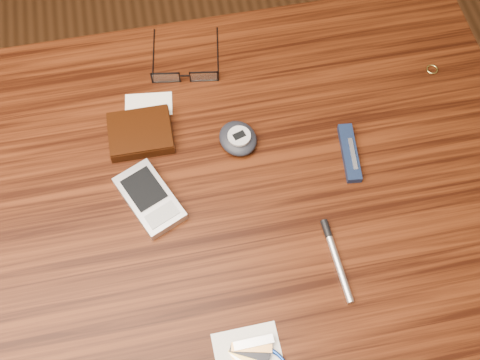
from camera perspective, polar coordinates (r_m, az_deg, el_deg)
The scene contains 9 objects.
ground at distance 1.62m, azimuth -1.40°, elevation -13.02°, with size 3.80×3.80×0.00m, color #472814.
desk at distance 1.00m, azimuth -2.21°, elevation -4.02°, with size 1.00×0.70×0.75m.
wallet_and_card at distance 0.96m, azimuth -9.40°, elevation 4.48°, with size 0.11×0.13×0.02m.
eyeglasses at distance 1.02m, azimuth -5.24°, elevation 9.96°, with size 0.13×0.13×0.02m.
gold_ring at distance 1.08m, azimuth 17.75°, elevation 9.96°, with size 0.02×0.02×0.00m, color tan.
pda_phone at distance 0.91m, azimuth -8.58°, elevation -1.72°, with size 0.10×0.13×0.02m.
pedometer at distance 0.94m, azimuth -0.19°, elevation 3.98°, with size 0.07×0.08×0.03m.
pocket_knife at distance 0.95m, azimuth 10.34°, elevation 2.54°, with size 0.03×0.10×0.01m.
silver_pen at distance 0.88m, azimuth 8.96°, elevation -6.92°, with size 0.02×0.13×0.01m.
Camera 1 is at (-0.04, -0.39, 1.57)m, focal length 45.00 mm.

